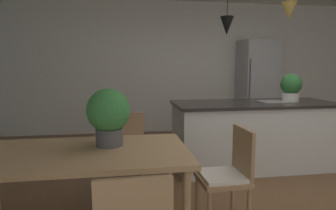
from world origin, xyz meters
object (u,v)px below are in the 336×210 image
(chair_kitchen_end, at_px, (228,174))
(potted_plant_on_island, at_px, (291,87))
(refrigerator, at_px, (257,87))
(chair_far_right, at_px, (127,151))
(dining_table, at_px, (78,160))
(potted_plant_on_table, at_px, (108,114))
(kitchen_island, at_px, (254,134))

(chair_kitchen_end, distance_m, potted_plant_on_island, 2.10)
(potted_plant_on_island, bearing_deg, refrigerator, 76.47)
(chair_far_right, relative_size, refrigerator, 0.46)
(dining_table, height_order, chair_kitchen_end, chair_kitchen_end)
(chair_kitchen_end, bearing_deg, refrigerator, 61.16)
(chair_far_right, distance_m, potted_plant_on_island, 2.41)
(refrigerator, distance_m, potted_plant_on_island, 2.12)
(dining_table, bearing_deg, chair_far_right, 64.97)
(potted_plant_on_island, distance_m, potted_plant_on_table, 2.73)
(dining_table, relative_size, chair_kitchen_end, 1.98)
(refrigerator, relative_size, potted_plant_on_table, 4.01)
(kitchen_island, xyz_separation_m, potted_plant_on_island, (0.52, -0.00, 0.64))
(dining_table, height_order, refrigerator, refrigerator)
(refrigerator, relative_size, potted_plant_on_island, 4.99)
(potted_plant_on_table, bearing_deg, chair_kitchen_end, -7.28)
(dining_table, distance_m, potted_plant_on_table, 0.43)
(dining_table, bearing_deg, refrigerator, 47.83)
(chair_far_right, height_order, kitchen_island, kitchen_island)
(dining_table, relative_size, potted_plant_on_island, 4.52)
(dining_table, xyz_separation_m, refrigerator, (3.14, 3.47, 0.29))
(chair_kitchen_end, bearing_deg, potted_plant_on_island, 44.91)
(potted_plant_on_table, bearing_deg, refrigerator, 49.01)
(dining_table, distance_m, chair_far_right, 0.95)
(potted_plant_on_island, relative_size, potted_plant_on_table, 0.80)
(chair_kitchen_end, bearing_deg, chair_far_right, 135.03)
(chair_far_right, distance_m, refrigerator, 3.84)
(dining_table, bearing_deg, chair_kitchen_end, 0.06)
(chair_kitchen_end, xyz_separation_m, potted_plant_on_table, (-0.99, 0.13, 0.53))
(kitchen_island, bearing_deg, potted_plant_on_table, -145.84)
(chair_far_right, height_order, chair_kitchen_end, same)
(chair_far_right, bearing_deg, chair_kitchen_end, -44.97)
(dining_table, relative_size, refrigerator, 0.91)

